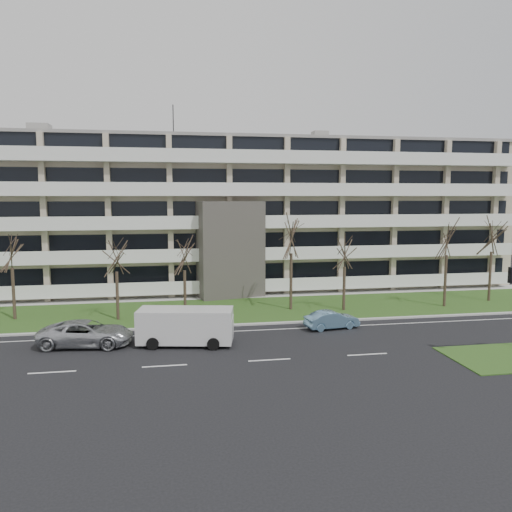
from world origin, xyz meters
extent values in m
plane|color=black|center=(0.00, 0.00, 0.00)|extent=(160.00, 160.00, 0.00)
cube|color=#33541C|center=(0.00, 13.00, 0.03)|extent=(90.00, 10.00, 0.06)
cube|color=#B2B2AD|center=(0.00, 8.00, 0.06)|extent=(90.00, 0.35, 0.12)
cube|color=#B2B2AD|center=(0.00, 18.50, 0.04)|extent=(90.00, 2.00, 0.08)
cube|color=#33541C|center=(14.00, -2.00, 0.03)|extent=(7.00, 5.00, 0.06)
cube|color=white|center=(0.00, 6.50, 0.01)|extent=(90.00, 0.12, 0.01)
cube|color=#B4AA8C|center=(0.00, 25.50, 7.50)|extent=(60.00, 12.00, 15.00)
cube|color=gray|center=(0.00, 25.50, 15.15)|extent=(60.50, 12.50, 0.30)
cube|color=#4C4742|center=(0.00, 18.50, 4.50)|extent=(6.39, 3.69, 9.00)
cube|color=black|center=(0.00, 18.30, 2.00)|extent=(4.92, 1.19, 3.50)
cube|color=gray|center=(-18.00, 25.50, 15.90)|extent=(2.00, 2.00, 1.20)
cylinder|color=black|center=(-5.00, 25.50, 17.00)|extent=(0.10, 0.10, 3.50)
cube|color=black|center=(0.00, 19.48, 2.10)|extent=(58.00, 0.10, 1.80)
cube|color=white|center=(0.00, 18.80, 0.60)|extent=(58.00, 1.40, 0.22)
cube|color=white|center=(0.00, 18.15, 1.20)|extent=(58.00, 0.08, 1.00)
cube|color=black|center=(0.00, 19.48, 5.10)|extent=(58.00, 0.10, 1.80)
cube|color=white|center=(0.00, 18.80, 3.60)|extent=(58.00, 1.40, 0.22)
cube|color=white|center=(0.00, 18.15, 4.20)|extent=(58.00, 0.08, 1.00)
cube|color=black|center=(0.00, 19.48, 8.10)|extent=(58.00, 0.10, 1.80)
cube|color=white|center=(0.00, 18.80, 6.60)|extent=(58.00, 1.40, 0.22)
cube|color=white|center=(0.00, 18.15, 7.20)|extent=(58.00, 0.08, 1.00)
cube|color=black|center=(0.00, 19.48, 11.10)|extent=(58.00, 0.10, 1.80)
cube|color=white|center=(0.00, 18.80, 9.60)|extent=(58.00, 1.40, 0.22)
cube|color=white|center=(0.00, 18.15, 10.20)|extent=(58.00, 0.08, 1.00)
cube|color=black|center=(0.00, 19.48, 14.10)|extent=(58.00, 0.10, 1.80)
cube|color=white|center=(0.00, 18.80, 12.60)|extent=(58.00, 1.40, 0.22)
cube|color=white|center=(0.00, 18.15, 13.20)|extent=(58.00, 0.08, 1.00)
imported|color=#B9BBC1|center=(-10.94, 4.72, 0.80)|extent=(6.08, 3.37, 1.61)
imported|color=#73A4C8|center=(5.77, 6.06, 0.64)|extent=(4.08, 1.98, 1.29)
cube|color=silver|center=(-4.69, 3.90, 1.27)|extent=(6.29, 3.29, 2.10)
cube|color=black|center=(-4.69, 3.90, 1.88)|extent=(5.82, 3.05, 0.78)
cube|color=silver|center=(-1.92, 3.37, 1.11)|extent=(0.77, 2.14, 1.33)
cylinder|color=black|center=(-6.75, 3.16, 0.39)|extent=(0.81, 0.42, 0.78)
cylinder|color=black|center=(-6.34, 5.34, 0.39)|extent=(0.81, 0.42, 0.78)
cylinder|color=black|center=(-3.05, 2.46, 0.39)|extent=(0.81, 0.42, 0.78)
cylinder|color=black|center=(-2.64, 4.63, 0.39)|extent=(0.81, 0.42, 0.78)
cube|color=black|center=(13.29, -2.74, 5.06)|extent=(0.31, 0.31, 0.90)
sphere|color=red|center=(13.29, -2.74, 5.35)|extent=(0.18, 0.18, 0.18)
sphere|color=orange|center=(13.29, -2.74, 5.06)|extent=(0.18, 0.18, 0.18)
sphere|color=green|center=(13.29, -2.74, 4.78)|extent=(0.18, 0.18, 0.18)
cylinder|color=#382B21|center=(-17.47, 12.69, 2.01)|extent=(0.24, 0.24, 4.02)
cylinder|color=#382B21|center=(-9.62, 11.22, 1.88)|extent=(0.24, 0.24, 3.75)
cylinder|color=#382B21|center=(-4.49, 11.70, 1.82)|extent=(0.24, 0.24, 3.64)
cylinder|color=#382B21|center=(4.29, 12.34, 2.38)|extent=(0.24, 0.24, 4.77)
cylinder|color=#382B21|center=(8.58, 11.35, 1.83)|extent=(0.24, 0.24, 3.66)
cylinder|color=#382B21|center=(17.60, 11.22, 2.24)|extent=(0.24, 0.24, 4.48)
cylinder|color=#382B21|center=(22.81, 12.64, 2.26)|extent=(0.24, 0.24, 4.52)
camera|label=1|loc=(-5.55, -27.50, 9.47)|focal=35.00mm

